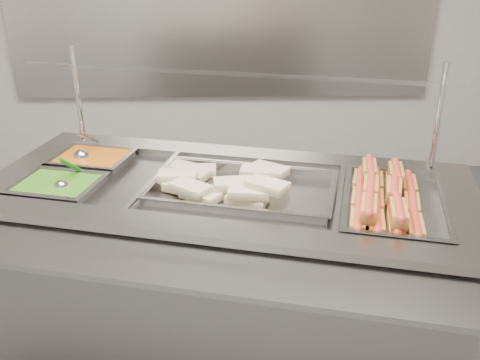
{
  "coord_description": "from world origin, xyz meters",
  "views": [
    {
      "loc": [
        0.04,
        -1.42,
        1.64
      ],
      "look_at": [
        0.08,
        0.33,
        0.86
      ],
      "focal_mm": 40.0,
      "sensor_mm": 36.0,
      "label": 1
    }
  ],
  "objects_px": {
    "serving_spoon": "(63,183)",
    "sneeze_guard": "(240,78)",
    "pan_wraps": "(243,192)",
    "ladle": "(82,156)",
    "steam_counter": "(228,281)",
    "pan_hotdogs": "(393,210)"
  },
  "relations": [
    {
      "from": "sneeze_guard",
      "to": "ladle",
      "type": "bearing_deg",
      "value": 173.08
    },
    {
      "from": "ladle",
      "to": "pan_wraps",
      "type": "bearing_deg",
      "value": -24.19
    },
    {
      "from": "sneeze_guard",
      "to": "pan_hotdogs",
      "type": "xyz_separation_m",
      "value": [
        0.52,
        -0.34,
        -0.38
      ]
    },
    {
      "from": "pan_wraps",
      "to": "ladle",
      "type": "distance_m",
      "value": 0.71
    },
    {
      "from": "ladle",
      "to": "serving_spoon",
      "type": "distance_m",
      "value": 0.27
    },
    {
      "from": "pan_hotdogs",
      "to": "steam_counter",
      "type": "bearing_deg",
      "value": 165.76
    },
    {
      "from": "pan_wraps",
      "to": "ladle",
      "type": "bearing_deg",
      "value": 155.81
    },
    {
      "from": "sneeze_guard",
      "to": "serving_spoon",
      "type": "relative_size",
      "value": 9.59
    },
    {
      "from": "serving_spoon",
      "to": "sneeze_guard",
      "type": "bearing_deg",
      "value": 16.69
    },
    {
      "from": "pan_wraps",
      "to": "sneeze_guard",
      "type": "bearing_deg",
      "value": 91.11
    },
    {
      "from": "steam_counter",
      "to": "ladle",
      "type": "xyz_separation_m",
      "value": [
        -0.59,
        0.28,
        0.43
      ]
    },
    {
      "from": "pan_hotdogs",
      "to": "pan_wraps",
      "type": "distance_m",
      "value": 0.53
    },
    {
      "from": "serving_spoon",
      "to": "pan_wraps",
      "type": "bearing_deg",
      "value": -1.72
    },
    {
      "from": "steam_counter",
      "to": "pan_hotdogs",
      "type": "distance_m",
      "value": 0.7
    },
    {
      "from": "ladle",
      "to": "sneeze_guard",
      "type": "bearing_deg",
      "value": -6.92
    },
    {
      "from": "sneeze_guard",
      "to": "steam_counter",
      "type": "bearing_deg",
      "value": -104.24
    },
    {
      "from": "steam_counter",
      "to": "ladle",
      "type": "relative_size",
      "value": 10.54
    },
    {
      "from": "pan_wraps",
      "to": "serving_spoon",
      "type": "xyz_separation_m",
      "value": [
        -0.65,
        0.02,
        0.03
      ]
    },
    {
      "from": "sneeze_guard",
      "to": "pan_wraps",
      "type": "distance_m",
      "value": 0.42
    },
    {
      "from": "sneeze_guard",
      "to": "pan_wraps",
      "type": "height_order",
      "value": "sneeze_guard"
    },
    {
      "from": "sneeze_guard",
      "to": "pan_hotdogs",
      "type": "distance_m",
      "value": 0.73
    },
    {
      "from": "pan_hotdogs",
      "to": "ladle",
      "type": "xyz_separation_m",
      "value": [
        -1.16,
        0.42,
        0.05
      ]
    }
  ]
}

